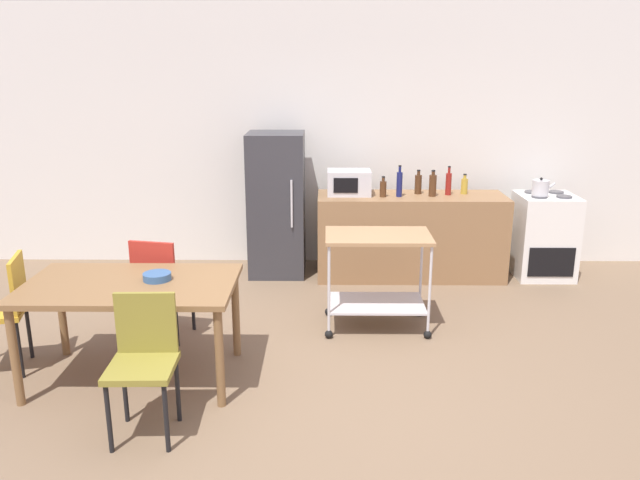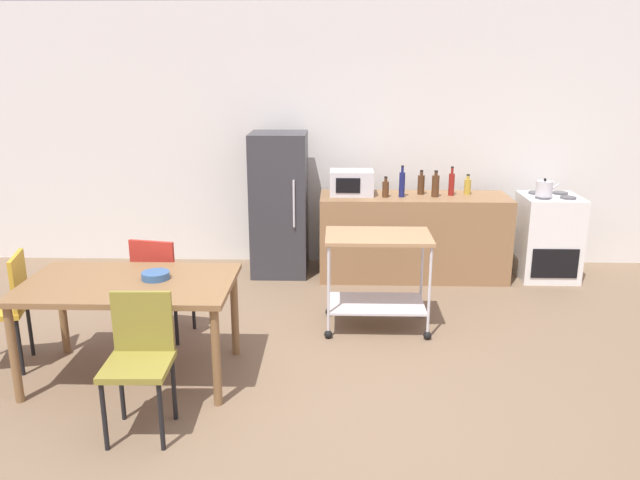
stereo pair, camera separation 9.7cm
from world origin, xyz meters
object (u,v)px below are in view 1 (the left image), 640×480
(bottle_olive_oil, at_px, (383,188))
(bottle_sesame_oil, at_px, (433,185))
(kitchen_cart, at_px, (377,265))
(chair_mustard, at_px, (4,306))
(refrigerator, at_px, (277,205))
(bottle_soy_sauce, at_px, (418,184))
(bottle_soda, at_px, (448,183))
(chair_olive, at_px, (144,356))
(microwave, at_px, (349,182))
(chair_red, at_px, (160,281))
(bottle_hot_sauce, at_px, (464,186))
(kettle, at_px, (541,188))
(fruit_bowl, at_px, (157,277))
(stove_oven, at_px, (544,236))
(dining_table, at_px, (131,293))
(bottle_sparkling_water, at_px, (399,184))

(bottle_olive_oil, height_order, bottle_sesame_oil, bottle_sesame_oil)
(kitchen_cart, bearing_deg, chair_mustard, -163.79)
(refrigerator, xyz_separation_m, bottle_soy_sauce, (1.52, -0.01, 0.23))
(kitchen_cart, distance_m, bottle_soda, 1.72)
(refrigerator, bearing_deg, chair_olive, -100.63)
(chair_mustard, relative_size, microwave, 1.93)
(bottle_sesame_oil, bearing_deg, bottle_olive_oil, -176.16)
(bottle_olive_oil, distance_m, bottle_sesame_oil, 0.53)
(chair_red, height_order, bottle_soda, bottle_soda)
(microwave, bearing_deg, bottle_soda, -0.64)
(chair_red, xyz_separation_m, kitchen_cart, (1.82, 0.28, 0.05))
(chair_mustard, xyz_separation_m, bottle_hot_sauce, (3.88, 2.31, 0.47))
(refrigerator, height_order, bottle_olive_oil, refrigerator)
(bottle_soy_sauce, distance_m, bottle_soda, 0.32)
(chair_olive, bearing_deg, chair_red, 98.57)
(chair_olive, xyz_separation_m, kitchen_cart, (1.57, 1.65, 0.05))
(bottle_sesame_oil, relative_size, kettle, 1.16)
(bottle_olive_oil, bearing_deg, refrigerator, 171.16)
(chair_olive, relative_size, chair_red, 1.00)
(chair_olive, bearing_deg, fruit_bowl, 95.47)
(stove_oven, distance_m, bottle_hot_sauce, 1.03)
(chair_olive, xyz_separation_m, stove_oven, (3.49, 3.06, -0.07))
(bottle_soy_sauce, bearing_deg, kitchen_cart, -110.16)
(refrigerator, height_order, kettle, refrigerator)
(bottle_sesame_oil, relative_size, bottle_soda, 0.90)
(dining_table, relative_size, kitchen_cart, 1.65)
(kettle, bearing_deg, bottle_soda, 173.12)
(bottle_olive_oil, bearing_deg, bottle_soda, 8.91)
(microwave, distance_m, bottle_soda, 1.06)
(dining_table, distance_m, bottle_soy_sauce, 3.43)
(kitchen_cart, bearing_deg, bottle_soda, 59.00)
(refrigerator, bearing_deg, microwave, -3.98)
(chair_red, height_order, bottle_sesame_oil, bottle_sesame_oil)
(chair_red, bearing_deg, stove_oven, -144.34)
(bottle_soda, distance_m, fruit_bowl, 3.44)
(microwave, relative_size, bottle_soda, 1.49)
(kitchen_cart, xyz_separation_m, bottle_sesame_oil, (0.68, 1.35, 0.45))
(bottle_olive_oil, bearing_deg, stove_oven, 3.09)
(stove_oven, relative_size, microwave, 2.00)
(chair_red, distance_m, stove_oven, 4.10)
(dining_table, height_order, kettle, kettle)
(chair_mustard, distance_m, bottle_hot_sauce, 4.54)
(bottle_hot_sauce, relative_size, kettle, 0.90)
(stove_oven, distance_m, refrigerator, 2.92)
(bottle_soy_sauce, bearing_deg, fruit_bowl, -132.82)
(bottle_sesame_oil, relative_size, bottle_hot_sauce, 1.28)
(refrigerator, height_order, bottle_soda, refrigerator)
(chair_mustard, relative_size, bottle_sparkling_water, 2.68)
(bottle_soda, xyz_separation_m, bottle_hot_sauce, (0.18, 0.06, -0.04))
(chair_mustard, bearing_deg, kitchen_cart, 92.34)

